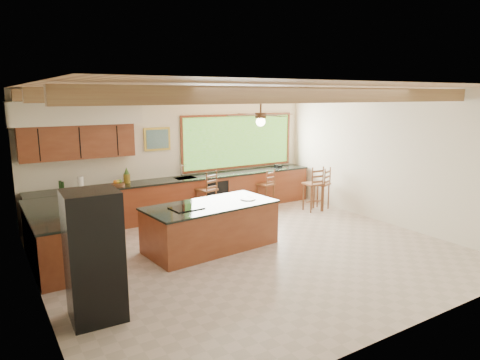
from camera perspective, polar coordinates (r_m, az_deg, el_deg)
ground at (r=8.07m, az=1.70°, el=-9.51°), size 7.20×7.20×0.00m
room_shell at (r=8.03m, az=-1.82°, el=6.63°), size 7.27×6.54×3.02m
counter_run at (r=9.72m, az=-10.66°, el=-3.21°), size 7.12×3.10×1.28m
island at (r=8.15m, az=-3.92°, el=-6.12°), size 2.56×1.38×0.88m
refrigerator at (r=5.82m, az=-18.89°, el=-9.56°), size 0.69×0.67×1.70m
bar_stool_a at (r=10.01m, az=-4.34°, el=-1.41°), size 0.50×0.50×1.13m
bar_stool_b at (r=10.91m, az=3.61°, el=-0.69°), size 0.44×0.44×1.02m
bar_stool_c at (r=10.94m, az=10.92°, el=-0.64°), size 0.51×0.51×1.09m
bar_stool_d at (r=10.76m, az=9.92°, el=-0.62°), size 0.44×0.44×1.14m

